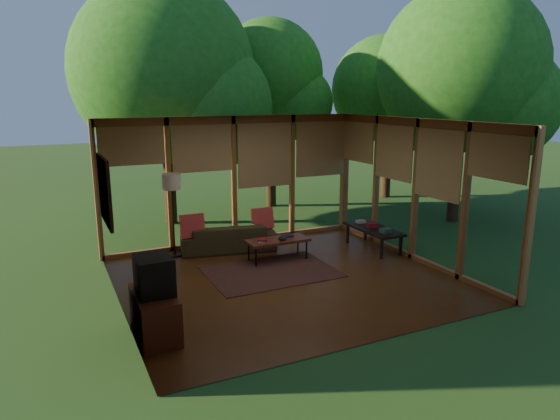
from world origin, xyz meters
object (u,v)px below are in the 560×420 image
television (154,275)px  media_cabinet (155,315)px  coffee_table (278,241)px  sofa (228,237)px  side_console (373,230)px  floor_lamp (172,186)px

television → media_cabinet: bearing=180.0°
coffee_table → sofa: bearing=122.8°
sofa → side_console: (2.74, -1.20, 0.13)m
media_cabinet → side_console: bearing=21.4°
sofa → media_cabinet: size_ratio=1.91×
television → coffee_table: size_ratio=0.46×
television → floor_lamp: (1.03, 3.21, 0.56)m
coffee_table → side_console: 2.10m
floor_lamp → coffee_table: (1.73, -1.11, -1.01)m
sofa → coffee_table: 1.20m
floor_lamp → side_console: size_ratio=1.18×
coffee_table → side_console: size_ratio=0.86×
floor_lamp → side_console: bearing=-18.8°
floor_lamp → side_console: floor_lamp is taller
floor_lamp → side_console: (3.82, -1.30, -1.00)m
sofa → side_console: size_ratio=1.36×
floor_lamp → coffee_table: bearing=-32.7°
floor_lamp → coffee_table: floor_lamp is taller
coffee_table → floor_lamp: bearing=147.3°
media_cabinet → floor_lamp: bearing=71.9°
media_cabinet → coffee_table: media_cabinet is taller
media_cabinet → sofa: bearing=55.5°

